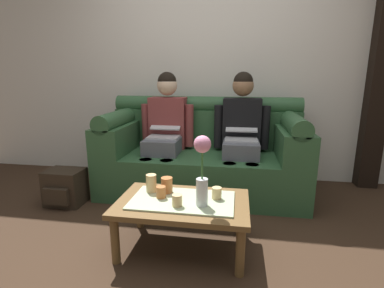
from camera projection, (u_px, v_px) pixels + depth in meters
The scene contains 14 objects.
ground_plane at pixel (181, 254), 1.93m from camera, with size 14.00×14.00×0.00m, color #382619.
back_wall_patterned at pixel (209, 52), 3.23m from camera, with size 6.00×0.12×2.90m, color silver.
timber_pillar at pixel (383, 48), 2.84m from camera, with size 0.20×0.20×2.90m, color black.
couch at pixel (203, 155), 2.97m from camera, with size 2.01×0.88×0.96m.
person_left at pixel (166, 127), 2.96m from camera, with size 0.56×0.67×1.22m.
person_right at pixel (241, 130), 2.84m from camera, with size 0.56×0.67×1.22m.
coffee_table at pixel (183, 207), 1.94m from camera, with size 0.89×0.56×0.36m.
flower_vase at pixel (202, 166), 1.78m from camera, with size 0.11×0.11×0.46m.
cup_near_left at pixel (161, 192), 1.95m from camera, with size 0.07×0.07×0.08m, color #B26633.
cup_near_right at pixel (217, 193), 1.93m from camera, with size 0.07×0.07×0.08m, color #DBB77A.
cup_far_center at pixel (177, 200), 1.82m from camera, with size 0.06×0.06×0.08m, color #DBB77A.
cup_far_left at pixel (151, 183), 2.05m from camera, with size 0.07×0.07×0.13m, color #DBB77A.
cup_far_right at pixel (167, 185), 2.03m from camera, with size 0.08×0.08×0.11m, color #B26633.
backpack_left at pixel (65, 187), 2.66m from camera, with size 0.34×0.30×0.33m.
Camera 1 is at (0.35, -1.68, 1.17)m, focal length 26.71 mm.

